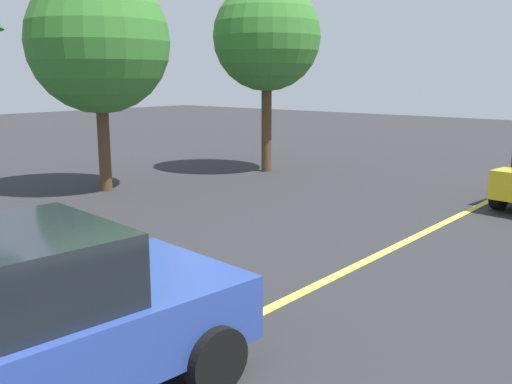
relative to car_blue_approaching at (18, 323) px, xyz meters
The scene contains 4 objects.
lane_marking_centre 1.83m from the car_blue_approaching, ahead, with size 28.00×0.16×0.01m, color #E0D14C.
car_blue_approaching is the anchor object (origin of this frame).
tree_centre_verge 13.48m from the car_blue_approaching, 29.77° to the left, with size 3.21×3.21×5.66m.
tree_right_verge 10.40m from the car_blue_approaching, 50.70° to the left, with size 3.50×3.50×5.47m.
Camera 1 is at (-0.76, -4.20, 2.88)m, focal length 39.72 mm.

